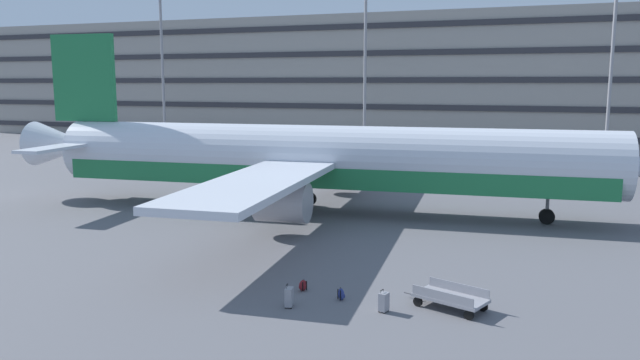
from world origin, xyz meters
name	(u,v)px	position (x,y,z in m)	size (l,w,h in m)	color
ground_plane	(412,218)	(0.00, 0.00, 0.00)	(600.00, 600.00, 0.00)	#5B5B60
terminal_structure	(488,80)	(0.00, 49.20, 8.60)	(158.37, 14.88, 17.21)	gray
airliner	(317,160)	(-6.19, -0.16, 3.39)	(42.48, 34.35, 11.58)	silver
light_mast_far_left	(162,57)	(-41.66, 35.62, 11.72)	(1.80, 0.50, 20.11)	gray
light_mast_left	(365,41)	(-13.24, 35.62, 13.15)	(1.80, 0.50, 22.88)	gray
light_mast_center_left	(615,19)	(13.67, 35.62, 14.86)	(1.80, 0.50, 26.22)	gray
suitcase_orange	(384,302)	(2.23, -16.11, 0.38)	(0.36, 0.44, 0.82)	gray
suitcase_laid_flat	(289,297)	(-1.19, -16.83, 0.39)	(0.34, 0.47, 0.87)	gray
backpack_teal	(341,294)	(0.40, -15.45, 0.22)	(0.38, 0.37, 0.51)	navy
backpack_silver	(303,286)	(-1.38, -14.96, 0.22)	(0.39, 0.43, 0.50)	maroon
baggage_cart	(450,298)	(4.46, -14.96, 0.43)	(3.33, 2.13, 0.82)	gray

